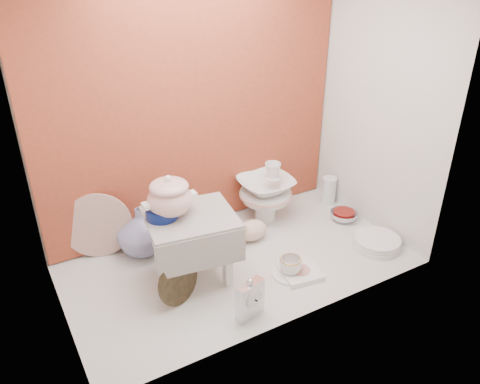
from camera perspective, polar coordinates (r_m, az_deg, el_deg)
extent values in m
plane|color=silver|center=(2.62, -0.16, -8.42)|extent=(1.80, 1.80, 0.00)
cube|color=#A74329|center=(2.67, -5.59, 10.40)|extent=(1.80, 0.06, 1.50)
cube|color=silver|center=(2.00, -23.19, 1.92)|extent=(0.06, 1.00, 1.50)
cube|color=silver|center=(2.78, 16.39, 10.12)|extent=(0.06, 1.00, 1.50)
cylinder|color=#0B1854|center=(2.32, -9.28, -2.37)|extent=(0.17, 0.17, 0.06)
imported|color=silver|center=(2.68, -11.67, -4.52)|extent=(0.31, 0.31, 0.27)
cube|color=silver|center=(2.23, 1.19, -12.49)|extent=(0.15, 0.09, 0.21)
ellipsoid|color=beige|center=(2.77, 1.46, -4.53)|extent=(0.25, 0.20, 0.13)
cylinder|color=white|center=(2.55, 5.95, -9.61)|extent=(0.21, 0.21, 0.01)
imported|color=white|center=(2.51, 6.01, -8.66)|extent=(0.15, 0.15, 0.09)
cube|color=white|center=(2.55, 7.11, -9.39)|extent=(0.22, 0.22, 0.03)
cylinder|color=white|center=(2.83, 15.94, -5.74)|extent=(0.28, 0.28, 0.06)
imported|color=silver|center=(3.04, 12.20, -2.77)|extent=(0.22, 0.22, 0.05)
cylinder|color=silver|center=(3.19, 10.48, 0.19)|extent=(0.12, 0.12, 0.18)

